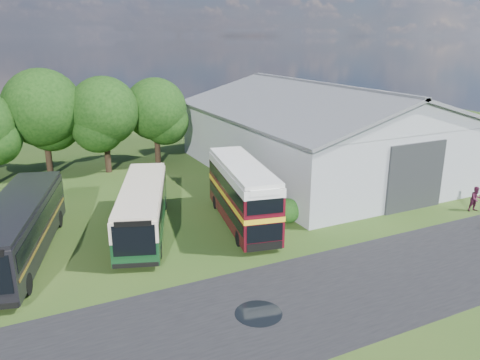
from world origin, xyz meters
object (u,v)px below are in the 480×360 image
storage_shed (319,126)px  bus_maroon_double (242,194)px  bus_dark_single (19,228)px  visitor_b (476,199)px  bus_green_single (143,208)px

storage_shed → bus_maroon_double: storage_shed is taller
storage_shed → bus_dark_single: size_ratio=1.97×
bus_maroon_double → bus_dark_single: bus_maroon_double is taller
storage_shed → visitor_b: storage_shed is taller
storage_shed → visitor_b: size_ratio=13.49×
bus_green_single → bus_dark_single: bus_dark_single is taller
bus_green_single → visitor_b: bearing=2.3°
bus_green_single → visitor_b: 23.54m
storage_shed → bus_maroon_double: (-12.40, -9.02, -2.05)m
storage_shed → bus_maroon_double: bearing=-144.0°
bus_maroon_double → bus_dark_single: 13.59m
storage_shed → bus_green_single: size_ratio=2.16×
bus_maroon_double → bus_dark_single: bearing=-173.2°
storage_shed → bus_dark_single: bearing=-162.9°
bus_dark_single → bus_green_single: bearing=20.3°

